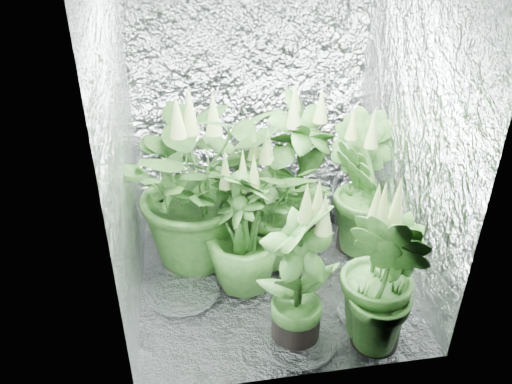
{
  "coord_description": "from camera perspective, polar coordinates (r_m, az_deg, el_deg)",
  "views": [
    {
      "loc": [
        -0.48,
        -2.46,
        2.05
      ],
      "look_at": [
        -0.09,
        0.0,
        0.62
      ],
      "focal_mm": 35.0,
      "sensor_mm": 36.0,
      "label": 1
    }
  ],
  "objects": [
    {
      "name": "plant_a",
      "position": [
        3.1,
        -6.72,
        1.02
      ],
      "size": [
        1.2,
        1.2,
        1.2
      ],
      "rotation": [
        0.0,
        0.0,
        0.26
      ],
      "color": "black",
      "rests_on": "ground"
    },
    {
      "name": "ground",
      "position": [
        3.24,
        1.54,
        -9.44
      ],
      "size": [
        1.6,
        1.6,
        0.0
      ],
      "primitive_type": "plane",
      "color": "silver",
      "rests_on": "ground"
    },
    {
      "name": "plant_d",
      "position": [
        2.92,
        -1.41,
        -4.45
      ],
      "size": [
        0.64,
        0.64,
        0.89
      ],
      "rotation": [
        0.0,
        0.0,
        2.4
      ],
      "color": "black",
      "rests_on": "ground"
    },
    {
      "name": "circulation_fan",
      "position": [
        3.73,
        9.23,
        -1.27
      ],
      "size": [
        0.19,
        0.29,
        0.35
      ],
      "rotation": [
        0.0,
        0.0,
        -0.4
      ],
      "color": "black",
      "rests_on": "ground"
    },
    {
      "name": "plant_c",
      "position": [
        3.3,
        11.89,
        0.51
      ],
      "size": [
        0.68,
        0.68,
        1.01
      ],
      "rotation": [
        0.0,
        0.0,
        2.03
      ],
      "color": "black",
      "rests_on": "ground"
    },
    {
      "name": "plant_e",
      "position": [
        3.1,
        1.84,
        -1.25
      ],
      "size": [
        1.06,
        1.06,
        0.95
      ],
      "rotation": [
        0.0,
        0.0,
        3.66
      ],
      "color": "black",
      "rests_on": "ground"
    },
    {
      "name": "walls",
      "position": [
        2.72,
        1.83,
        7.1
      ],
      "size": [
        1.62,
        1.62,
        2.0
      ],
      "color": "silver",
      "rests_on": "ground"
    },
    {
      "name": "plant_b",
      "position": [
        3.43,
        5.05,
        2.79
      ],
      "size": [
        0.72,
        0.72,
        1.09
      ],
      "rotation": [
        0.0,
        0.0,
        0.55
      ],
      "color": "black",
      "rests_on": "ground"
    },
    {
      "name": "plant_g",
      "position": [
        2.61,
        14.37,
        -9.58
      ],
      "size": [
        0.59,
        0.59,
        0.95
      ],
      "rotation": [
        0.0,
        0.0,
        5.01
      ],
      "color": "black",
      "rests_on": "ground"
    },
    {
      "name": "plant_label",
      "position": [
        2.7,
        15.33,
        -11.97
      ],
      "size": [
        0.05,
        0.03,
        0.08
      ],
      "primitive_type": "cube",
      "rotation": [
        -0.21,
        0.0,
        0.06
      ],
      "color": "white",
      "rests_on": "plant_g"
    },
    {
      "name": "plant_f",
      "position": [
        2.55,
        4.86,
        -9.53
      ],
      "size": [
        0.64,
        0.64,
        0.96
      ],
      "rotation": [
        0.0,
        0.0,
        4.08
      ],
      "color": "black",
      "rests_on": "ground"
    }
  ]
}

